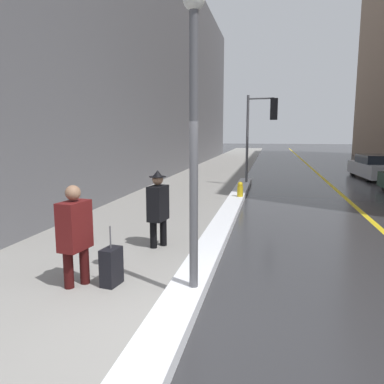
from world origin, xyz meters
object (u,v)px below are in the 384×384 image
object	(u,v)px
pedestrian_in_glasses	(75,231)
parked_car_silver	(376,167)
rolling_suitcase	(111,267)
fire_hydrant	(240,192)
pedestrian_nearside	(158,206)
traffic_light_near	(263,121)
lamp_post	(194,118)

from	to	relation	value
pedestrian_in_glasses	parked_car_silver	bearing A→B (deg)	160.81
parked_car_silver	pedestrian_in_glasses	bearing A→B (deg)	148.98
pedestrian_in_glasses	parked_car_silver	distance (m)	17.80
rolling_suitcase	fire_hydrant	bearing A→B (deg)	178.08
pedestrian_nearside	parked_car_silver	size ratio (longest dim) A/B	0.36
parked_car_silver	rolling_suitcase	world-z (taller)	parked_car_silver
pedestrian_in_glasses	pedestrian_nearside	size ratio (longest dim) A/B	0.98
traffic_light_near	lamp_post	bearing A→B (deg)	-88.48
lamp_post	pedestrian_in_glasses	world-z (taller)	lamp_post
pedestrian_in_glasses	parked_car_silver	xyz separation A→B (m)	(8.23, 15.79, -0.29)
pedestrian_nearside	pedestrian_in_glasses	bearing A→B (deg)	-8.12
pedestrian_in_glasses	pedestrian_nearside	xyz separation A→B (m)	(0.64, 2.18, 0.00)
pedestrian_nearside	parked_car_silver	world-z (taller)	pedestrian_nearside
pedestrian_nearside	parked_car_silver	distance (m)	15.57
pedestrian_nearside	parked_car_silver	bearing A→B (deg)	159.20
pedestrian_in_glasses	pedestrian_nearside	bearing A→B (deg)	171.88
fire_hydrant	parked_car_silver	bearing A→B (deg)	51.90
fire_hydrant	lamp_post	bearing A→B (deg)	-90.22
parked_car_silver	rolling_suitcase	bearing A→B (deg)	150.27
traffic_light_near	rolling_suitcase	bearing A→B (deg)	-95.15
traffic_light_near	pedestrian_nearside	world-z (taller)	traffic_light_near
pedestrian_nearside	traffic_light_near	bearing A→B (deg)	177.09
pedestrian_in_glasses	rolling_suitcase	xyz separation A→B (m)	(0.51, 0.13, -0.58)
fire_hydrant	traffic_light_near	bearing A→B (deg)	80.77
parked_car_silver	fire_hydrant	world-z (taller)	parked_car_silver
pedestrian_in_glasses	rolling_suitcase	distance (m)	0.78
pedestrian_nearside	fire_hydrant	xyz separation A→B (m)	(1.24, 5.51, -0.53)
pedestrian_nearside	fire_hydrant	world-z (taller)	pedestrian_nearside
pedestrian_nearside	fire_hydrant	bearing A→B (deg)	175.69
pedestrian_in_glasses	fire_hydrant	size ratio (longest dim) A/B	2.26
traffic_light_near	parked_car_silver	size ratio (longest dim) A/B	0.89
parked_car_silver	rolling_suitcase	size ratio (longest dim) A/B	4.67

